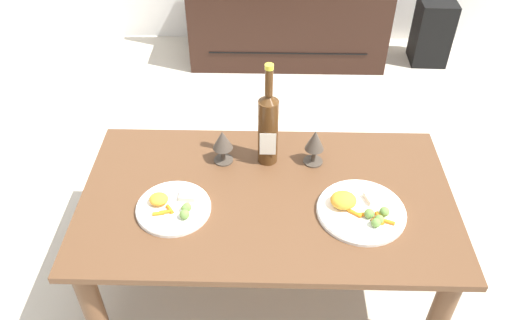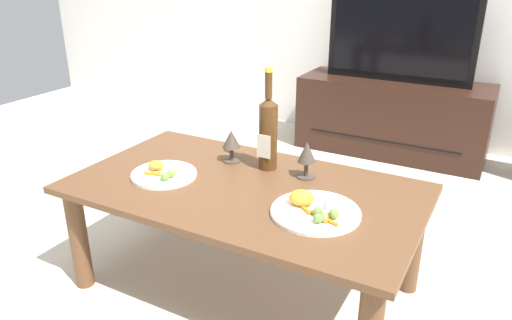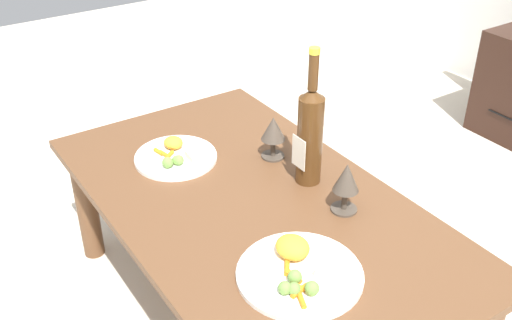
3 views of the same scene
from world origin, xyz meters
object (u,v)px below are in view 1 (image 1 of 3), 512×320
object	(u,v)px
floor_speaker	(432,32)
goblet_right	(315,142)
wine_bottle	(269,126)
dinner_plate_right	(360,209)
goblet_left	(223,142)
dinner_plate_left	(173,207)
tv_stand	(288,22)
dining_table	(267,210)

from	to	relation	value
floor_speaker	goblet_right	bearing A→B (deg)	-117.37
wine_bottle	dinner_plate_right	world-z (taller)	wine_bottle
goblet_left	dinner_plate_right	bearing A→B (deg)	-28.31
goblet_left	dinner_plate_left	size ratio (longest dim) A/B	0.54
floor_speaker	dinner_plate_right	distance (m)	1.94
floor_speaker	dinner_plate_left	xyz separation A→B (m)	(-1.32, -1.78, 0.25)
wine_bottle	goblet_left	bearing A→B (deg)	-177.05
floor_speaker	tv_stand	bearing A→B (deg)	179.89
floor_speaker	goblet_right	xyz separation A→B (m)	(-0.85, -1.53, 0.33)
tv_stand	wine_bottle	world-z (taller)	wine_bottle
floor_speaker	wine_bottle	xyz separation A→B (m)	(-1.01, -1.52, 0.39)
dining_table	wine_bottle	size ratio (longest dim) A/B	3.19
dinner_plate_left	dining_table	bearing A→B (deg)	13.52
goblet_left	goblet_right	xyz separation A→B (m)	(0.33, -0.00, 0.00)
tv_stand	floor_speaker	world-z (taller)	tv_stand
goblet_left	goblet_right	distance (m)	0.33
goblet_right	wine_bottle	bearing A→B (deg)	177.05
dining_table	floor_speaker	bearing A→B (deg)	59.30
tv_stand	wine_bottle	xyz separation A→B (m)	(-0.12, -1.55, 0.35)
dining_table	dinner_plate_right	size ratio (longest dim) A/B	4.34
goblet_left	floor_speaker	bearing A→B (deg)	52.50
dinner_plate_left	wine_bottle	bearing A→B (deg)	39.89
tv_stand	dinner_plate_left	distance (m)	1.87
tv_stand	dining_table	bearing A→B (deg)	-93.93
goblet_right	goblet_left	bearing A→B (deg)	180.00
tv_stand	dinner_plate_right	size ratio (longest dim) A/B	4.09
tv_stand	dinner_plate_right	bearing A→B (deg)	-84.17
dinner_plate_left	floor_speaker	bearing A→B (deg)	53.44
dining_table	wine_bottle	bearing A→B (deg)	89.20
goblet_right	dinner_plate_left	world-z (taller)	goblet_right
tv_stand	dinner_plate_left	xyz separation A→B (m)	(-0.43, -1.81, 0.21)
dinner_plate_left	goblet_right	bearing A→B (deg)	27.91
wine_bottle	dinner_plate_left	bearing A→B (deg)	-140.11
dinner_plate_left	dinner_plate_right	distance (m)	0.61
goblet_right	dinner_plate_right	xyz separation A→B (m)	(0.14, -0.25, -0.08)
dining_table	goblet_left	size ratio (longest dim) A/B	9.48
goblet_right	dinner_plate_left	xyz separation A→B (m)	(-0.47, -0.25, -0.08)
dining_table	floor_speaker	xyz separation A→B (m)	(1.01, 1.71, -0.17)
tv_stand	wine_bottle	distance (m)	1.59
tv_stand	dinner_plate_right	world-z (taller)	dinner_plate_right
tv_stand	wine_bottle	size ratio (longest dim) A/B	3.00
tv_stand	floor_speaker	size ratio (longest dim) A/B	2.98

